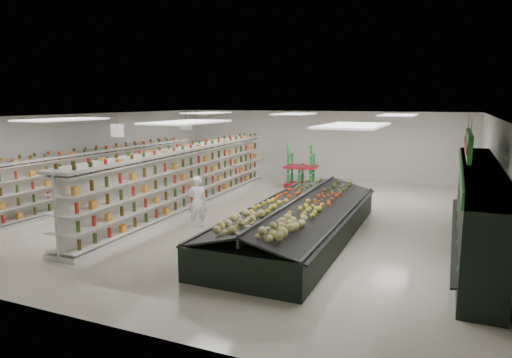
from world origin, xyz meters
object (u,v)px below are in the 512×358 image
at_px(gondola_left, 98,177).
at_px(shopper_main, 197,201).
at_px(produce_island, 299,220).
at_px(gondola_center, 189,179).
at_px(shopper_background, 218,172).
at_px(soda_endcap, 301,169).

bearing_deg(gondola_left, shopper_main, -16.43).
height_order(produce_island, shopper_main, shopper_main).
relative_size(gondola_center, produce_island, 1.58).
height_order(shopper_main, shopper_background, shopper_background).
bearing_deg(soda_endcap, produce_island, -72.55).
height_order(soda_endcap, shopper_main, soda_endcap).
bearing_deg(gondola_center, soda_endcap, 61.11).
bearing_deg(shopper_main, soda_endcap, -122.39).
height_order(produce_island, shopper_background, shopper_background).
xyz_separation_m(produce_island, soda_endcap, (-2.23, 7.11, 0.30)).
bearing_deg(gondola_left, produce_island, -9.86).
bearing_deg(gondola_left, gondola_center, 9.71).
height_order(gondola_left, gondola_center, gondola_center).
distance_m(gondola_center, shopper_main, 2.74).
relative_size(produce_island, shopper_background, 4.77).
relative_size(soda_endcap, shopper_main, 1.11).
bearing_deg(soda_endcap, gondola_center, -116.65).
relative_size(gondola_left, produce_island, 1.44).
bearing_deg(shopper_background, gondola_center, -174.37).
distance_m(gondola_left, gondola_center, 3.62).
height_order(soda_endcap, shopper_background, soda_endcap).
xyz_separation_m(shopper_main, shopper_background, (-1.96, 4.92, 0.04)).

